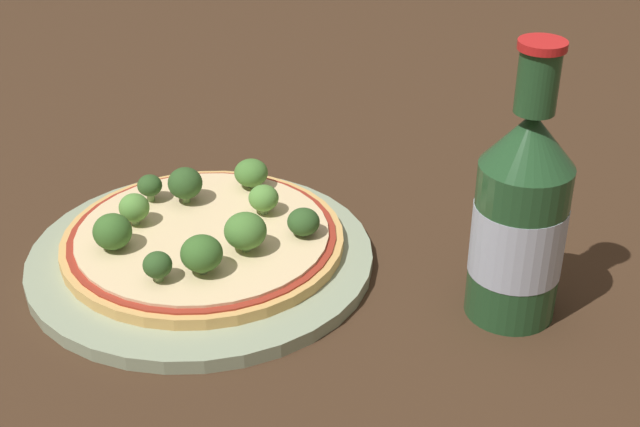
{
  "coord_description": "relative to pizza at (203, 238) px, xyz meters",
  "views": [
    {
      "loc": [
        0.27,
        -0.6,
        0.42
      ],
      "look_at": [
        0.11,
        0.01,
        0.06
      ],
      "focal_mm": 50.0,
      "sensor_mm": 36.0,
      "label": 1
    }
  ],
  "objects": [
    {
      "name": "broccoli_floret_2",
      "position": [
        -0.07,
        0.04,
        0.02
      ],
      "size": [
        0.02,
        0.02,
        0.03
      ],
      "color": "#7A9E5B",
      "rests_on": "pizza"
    },
    {
      "name": "broccoli_floret_5",
      "position": [
        0.09,
        0.02,
        0.02
      ],
      "size": [
        0.03,
        0.03,
        0.02
      ],
      "color": "#7A9E5B",
      "rests_on": "pizza"
    },
    {
      "name": "pizza",
      "position": [
        0.0,
        0.0,
        0.0
      ],
      "size": [
        0.24,
        0.24,
        0.01
      ],
      "color": "tan",
      "rests_on": "plate"
    },
    {
      "name": "broccoli_floret_4",
      "position": [
        -0.06,
        -0.04,
        0.02
      ],
      "size": [
        0.03,
        0.03,
        0.03
      ],
      "color": "#7A9E5B",
      "rests_on": "pizza"
    },
    {
      "name": "plate",
      "position": [
        0.0,
        -0.01,
        -0.01
      ],
      "size": [
        0.3,
        0.3,
        0.01
      ],
      "color": "#93A384",
      "rests_on": "ground_plane"
    },
    {
      "name": "broccoli_floret_8",
      "position": [
        -0.03,
        0.05,
        0.03
      ],
      "size": [
        0.03,
        0.03,
        0.03
      ],
      "color": "#7A9E5B",
      "rests_on": "pizza"
    },
    {
      "name": "broccoli_floret_3",
      "position": [
        0.05,
        -0.02,
        0.03
      ],
      "size": [
        0.04,
        0.04,
        0.03
      ],
      "color": "#7A9E5B",
      "rests_on": "pizza"
    },
    {
      "name": "broccoli_floret_1",
      "position": [
        -0.06,
        -0.0,
        0.02
      ],
      "size": [
        0.03,
        0.03,
        0.03
      ],
      "color": "#7A9E5B",
      "rests_on": "pizza"
    },
    {
      "name": "broccoli_floret_6",
      "position": [
        0.04,
        0.04,
        0.02
      ],
      "size": [
        0.03,
        0.03,
        0.03
      ],
      "color": "#7A9E5B",
      "rests_on": "pizza"
    },
    {
      "name": "ground_plane",
      "position": [
        -0.01,
        -0.01,
        -0.02
      ],
      "size": [
        3.0,
        3.0,
        0.0
      ],
      "primitive_type": "plane",
      "color": "#3D2819"
    },
    {
      "name": "broccoli_floret_9",
      "position": [
        -0.01,
        -0.08,
        0.02
      ],
      "size": [
        0.02,
        0.02,
        0.03
      ],
      "color": "#7A9E5B",
      "rests_on": "pizza"
    },
    {
      "name": "beer_bottle",
      "position": [
        0.26,
        -0.01,
        0.07
      ],
      "size": [
        0.07,
        0.07,
        0.22
      ],
      "color": "#234C28",
      "rests_on": "ground_plane"
    },
    {
      "name": "broccoli_floret_0",
      "position": [
        0.02,
        -0.06,
        0.02
      ],
      "size": [
        0.03,
        0.03,
        0.03
      ],
      "color": "#7A9E5B",
      "rests_on": "pizza"
    },
    {
      "name": "broccoli_floret_7",
      "position": [
        0.01,
        0.09,
        0.02
      ],
      "size": [
        0.03,
        0.03,
        0.03
      ],
      "color": "#7A9E5B",
      "rests_on": "pizza"
    }
  ]
}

